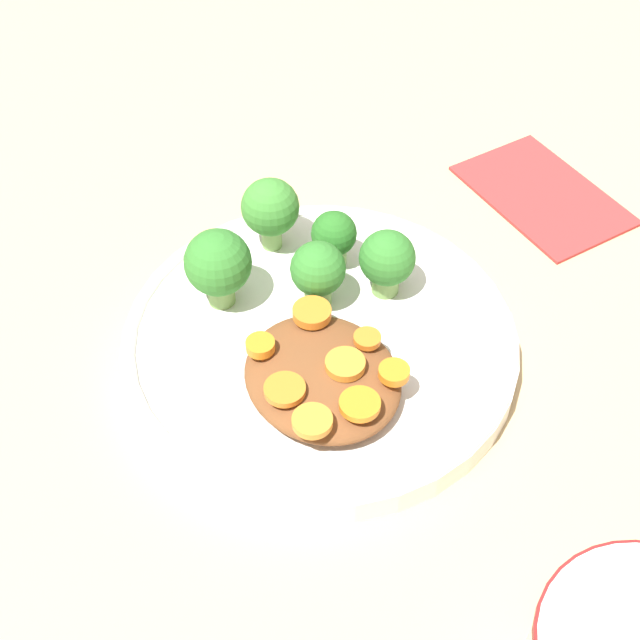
# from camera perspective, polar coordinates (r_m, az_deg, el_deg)

# --- Properties ---
(ground_plane) EXTENTS (4.00, 4.00, 0.00)m
(ground_plane) POSITION_cam_1_polar(r_m,az_deg,el_deg) (0.64, -0.00, -2.15)
(ground_plane) COLOR tan
(plate) EXTENTS (0.28, 0.28, 0.03)m
(plate) POSITION_cam_1_polar(r_m,az_deg,el_deg) (0.63, -0.00, -1.35)
(plate) COLOR white
(plate) RESTS_ON ground_plane
(stew_mound) EXTENTS (0.11, 0.10, 0.02)m
(stew_mound) POSITION_cam_1_polar(r_m,az_deg,el_deg) (0.58, 0.16, -3.65)
(stew_mound) COLOR brown
(stew_mound) RESTS_ON plate
(broccoli_floret_0) EXTENTS (0.05, 0.05, 0.06)m
(broccoli_floret_0) POSITION_cam_1_polar(r_m,az_deg,el_deg) (0.62, -6.54, 3.54)
(broccoli_floret_0) COLOR #759E51
(broccoli_floret_0) RESTS_ON plate
(broccoli_floret_1) EXTENTS (0.03, 0.03, 0.05)m
(broccoli_floret_1) POSITION_cam_1_polar(r_m,az_deg,el_deg) (0.65, 0.89, 5.35)
(broccoli_floret_1) COLOR #7FA85B
(broccoli_floret_1) RESTS_ON plate
(broccoli_floret_2) EXTENTS (0.04, 0.04, 0.06)m
(broccoli_floret_2) POSITION_cam_1_polar(r_m,az_deg,el_deg) (0.66, -3.20, 7.12)
(broccoli_floret_2) COLOR #7FA85B
(broccoli_floret_2) RESTS_ON plate
(broccoli_floret_3) EXTENTS (0.04, 0.04, 0.05)m
(broccoli_floret_3) POSITION_cam_1_polar(r_m,az_deg,el_deg) (0.63, 4.32, 3.83)
(broccoli_floret_3) COLOR #759E51
(broccoli_floret_3) RESTS_ON plate
(broccoli_floret_4) EXTENTS (0.04, 0.04, 0.05)m
(broccoli_floret_4) POSITION_cam_1_polar(r_m,az_deg,el_deg) (0.62, -0.13, 3.12)
(broccoli_floret_4) COLOR #759E51
(broccoli_floret_4) RESTS_ON plate
(carrot_slice_0) EXTENTS (0.03, 0.03, 0.01)m
(carrot_slice_0) POSITION_cam_1_polar(r_m,az_deg,el_deg) (0.60, -0.36, 0.28)
(carrot_slice_0) COLOR orange
(carrot_slice_0) RESTS_ON stew_mound
(carrot_slice_1) EXTENTS (0.02, 0.02, 0.01)m
(carrot_slice_1) POSITION_cam_1_polar(r_m,az_deg,el_deg) (0.57, 4.77, -3.35)
(carrot_slice_1) COLOR orange
(carrot_slice_1) RESTS_ON stew_mound
(carrot_slice_2) EXTENTS (0.03, 0.03, 0.00)m
(carrot_slice_2) POSITION_cam_1_polar(r_m,az_deg,el_deg) (0.56, -2.27, -4.46)
(carrot_slice_2) COLOR orange
(carrot_slice_2) RESTS_ON stew_mound
(carrot_slice_3) EXTENTS (0.03, 0.03, 0.01)m
(carrot_slice_3) POSITION_cam_1_polar(r_m,az_deg,el_deg) (0.57, 1.62, -2.84)
(carrot_slice_3) COLOR orange
(carrot_slice_3) RESTS_ON stew_mound
(carrot_slice_4) EXTENTS (0.03, 0.03, 0.01)m
(carrot_slice_4) POSITION_cam_1_polar(r_m,az_deg,el_deg) (0.54, -0.50, -6.48)
(carrot_slice_4) COLOR orange
(carrot_slice_4) RESTS_ON stew_mound
(carrot_slice_5) EXTENTS (0.03, 0.03, 0.00)m
(carrot_slice_5) POSITION_cam_1_polar(r_m,az_deg,el_deg) (0.55, 2.56, -5.40)
(carrot_slice_5) COLOR orange
(carrot_slice_5) RESTS_ON stew_mound
(carrot_slice_6) EXTENTS (0.02, 0.02, 0.01)m
(carrot_slice_6) POSITION_cam_1_polar(r_m,az_deg,el_deg) (0.58, -3.84, -1.63)
(carrot_slice_6) COLOR orange
(carrot_slice_6) RESTS_ON stew_mound
(carrot_slice_7) EXTENTS (0.02, 0.02, 0.00)m
(carrot_slice_7) POSITION_cam_1_polar(r_m,az_deg,el_deg) (0.59, 3.05, -1.20)
(carrot_slice_7) COLOR orange
(carrot_slice_7) RESTS_ON stew_mound
(napkin) EXTENTS (0.14, 0.09, 0.01)m
(napkin) POSITION_cam_1_polar(r_m,az_deg,el_deg) (0.78, 14.08, 7.85)
(napkin) COLOR #B73333
(napkin) RESTS_ON ground_plane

